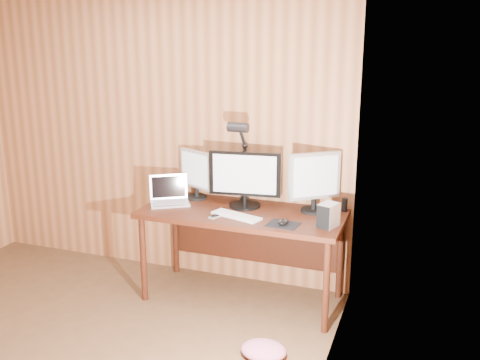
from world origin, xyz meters
The scene contains 13 objects.
desk centered at (0.93, 1.70, 0.63)m, with size 1.60×0.70×0.75m.
monitor_center centered at (0.91, 1.76, 0.99)m, with size 0.58×0.25×0.45m.
monitor_left centered at (0.44, 1.84, 0.97)m, with size 0.34×0.19×0.42m.
monitor_right centered at (1.46, 1.82, 1.01)m, with size 0.36×0.29×0.47m.
laptop centered at (0.28, 1.65, 0.81)m, with size 0.39×0.37×0.22m.
keyboard centered at (0.93, 1.49, 0.76)m, with size 0.42×0.24×0.02m.
mousepad centered at (1.32, 1.44, 0.75)m, with size 0.22×0.18×0.00m, color black.
mouse centered at (1.32, 1.44, 0.77)m, with size 0.07×0.11×0.04m, color black.
hard_drive centered at (1.63, 1.51, 0.84)m, with size 0.15×0.19×0.17m.
phone centered at (0.78, 1.42, 0.76)m, with size 0.08×0.11×0.01m.
speaker centered at (1.69, 1.91, 0.80)m, with size 0.04×0.04×0.11m, color black.
desk_lamp centered at (0.84, 1.85, 1.20)m, with size 0.17×0.24×0.73m.
fabric_pile centered at (1.35, 0.88, 0.05)m, with size 0.31×0.26×0.10m, color #C15D7D, non-canonical shape.
Camera 1 is at (2.27, -2.14, 2.07)m, focal length 40.00 mm.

